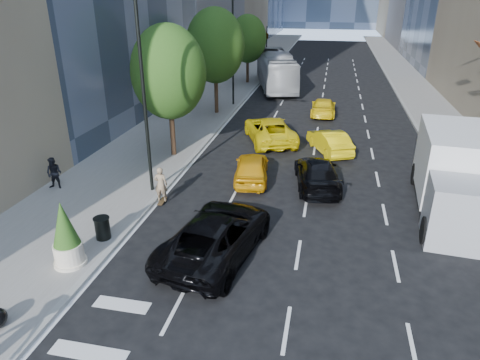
% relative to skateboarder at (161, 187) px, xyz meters
% --- Properties ---
extents(ground, '(160.00, 160.00, 0.00)m').
position_rel_skateboarder_xyz_m(ground, '(5.60, -3.00, -0.84)').
color(ground, black).
rests_on(ground, ground).
extents(sidewalk_left, '(6.00, 120.00, 0.15)m').
position_rel_skateboarder_xyz_m(sidewalk_left, '(-3.40, 27.00, -0.76)').
color(sidewalk_left, slate).
rests_on(sidewalk_left, ground).
extents(sidewalk_right, '(4.00, 120.00, 0.15)m').
position_rel_skateboarder_xyz_m(sidewalk_right, '(15.60, 27.00, -0.76)').
color(sidewalk_right, slate).
rests_on(sidewalk_right, ground).
extents(lamp_near, '(2.13, 0.22, 10.00)m').
position_rel_skateboarder_xyz_m(lamp_near, '(-0.72, 1.00, 4.97)').
color(lamp_near, black).
rests_on(lamp_near, sidewalk_left).
extents(lamp_far, '(2.13, 0.22, 10.00)m').
position_rel_skateboarder_xyz_m(lamp_far, '(-0.72, 19.00, 4.97)').
color(lamp_far, black).
rests_on(lamp_far, sidewalk_left).
extents(tree_near, '(4.20, 4.20, 7.46)m').
position_rel_skateboarder_xyz_m(tree_near, '(-1.60, 6.00, 4.13)').
color(tree_near, '#322513').
rests_on(tree_near, sidewalk_left).
extents(tree_mid, '(4.50, 4.50, 7.99)m').
position_rel_skateboarder_xyz_m(tree_mid, '(-1.60, 16.00, 4.48)').
color(tree_mid, '#322513').
rests_on(tree_mid, sidewalk_left).
extents(tree_far, '(3.90, 3.90, 6.92)m').
position_rel_skateboarder_xyz_m(tree_far, '(-1.60, 29.00, 3.78)').
color(tree_far, '#322513').
rests_on(tree_far, sidewalk_left).
extents(traffic_signal, '(2.48, 0.53, 5.20)m').
position_rel_skateboarder_xyz_m(traffic_signal, '(-0.80, 37.00, 3.39)').
color(traffic_signal, black).
rests_on(traffic_signal, sidewalk_left).
extents(skateboarder, '(0.64, 0.44, 1.68)m').
position_rel_skateboarder_xyz_m(skateboarder, '(0.00, 0.00, 0.00)').
color(skateboarder, '#887155').
rests_on(skateboarder, ground).
extents(black_sedan_lincoln, '(3.75, 6.34, 1.65)m').
position_rel_skateboarder_xyz_m(black_sedan_lincoln, '(3.60, -3.56, -0.01)').
color(black_sedan_lincoln, black).
rests_on(black_sedan_lincoln, ground).
extents(black_sedan_mercedes, '(2.78, 5.23, 1.44)m').
position_rel_skateboarder_xyz_m(black_sedan_mercedes, '(6.97, 3.34, -0.12)').
color(black_sedan_mercedes, black).
rests_on(black_sedan_mercedes, ground).
extents(taxi_a, '(2.25, 4.39, 1.43)m').
position_rel_skateboarder_xyz_m(taxi_a, '(3.60, 3.50, -0.12)').
color(taxi_a, orange).
rests_on(taxi_a, ground).
extents(taxi_b, '(3.04, 4.45, 1.39)m').
position_rel_skateboarder_xyz_m(taxi_b, '(7.47, 8.76, -0.15)').
color(taxi_b, '#DCBE0B').
rests_on(taxi_b, ground).
extents(taxi_c, '(4.52, 6.33, 1.60)m').
position_rel_skateboarder_xyz_m(taxi_c, '(3.60, 10.00, -0.04)').
color(taxi_c, yellow).
rests_on(taxi_c, ground).
extents(taxi_d, '(1.87, 4.58, 1.33)m').
position_rel_skateboarder_xyz_m(taxi_d, '(6.83, 17.50, -0.18)').
color(taxi_d, yellow).
rests_on(taxi_d, ground).
extents(city_bus, '(5.91, 12.99, 3.52)m').
position_rel_skateboarder_xyz_m(city_bus, '(1.60, 27.77, 0.92)').
color(city_bus, '#B3B6BA').
rests_on(city_bus, ground).
extents(box_truck, '(3.28, 7.53, 3.50)m').
position_rel_skateboarder_xyz_m(box_truck, '(12.83, 1.91, 0.94)').
color(box_truck, silver).
rests_on(box_truck, ground).
extents(pedestrian_a, '(0.83, 0.68, 1.59)m').
position_rel_skateboarder_xyz_m(pedestrian_a, '(-5.60, 0.18, 0.11)').
color(pedestrian_a, black).
rests_on(pedestrian_a, sidewalk_left).
extents(pedestrian_b, '(1.09, 1.07, 1.84)m').
position_rel_skateboarder_xyz_m(pedestrian_b, '(-5.60, 13.91, 0.23)').
color(pedestrian_b, black).
rests_on(pedestrian_b, sidewalk_left).
extents(trash_can, '(0.58, 0.58, 0.86)m').
position_rel_skateboarder_xyz_m(trash_can, '(-1.00, -3.66, -0.26)').
color(trash_can, black).
rests_on(trash_can, sidewalk_left).
extents(planter_shrub, '(1.02, 1.02, 2.45)m').
position_rel_skateboarder_xyz_m(planter_shrub, '(-1.30, -5.49, 0.48)').
color(planter_shrub, beige).
rests_on(planter_shrub, sidewalk_left).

